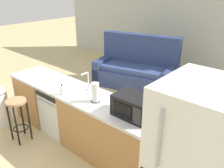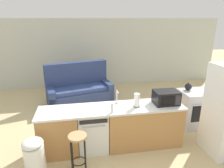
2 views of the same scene
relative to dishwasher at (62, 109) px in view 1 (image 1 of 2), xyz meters
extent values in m
plane|color=tan|center=(0.25, 0.00, -0.42)|extent=(24.00, 24.00, 0.00)
cube|color=beige|center=(0.55, 4.20, 0.88)|extent=(10.00, 0.06, 2.60)
cube|color=#B77F47|center=(-0.68, 0.00, 0.01)|extent=(0.75, 0.62, 0.86)
cube|color=#B77F47|center=(1.08, 0.00, 0.01)|extent=(1.55, 0.62, 0.86)
cube|color=silver|center=(0.40, 0.00, 0.46)|extent=(2.94, 0.66, 0.04)
cube|color=#49331C|center=(0.40, 0.00, -0.38)|extent=(2.86, 0.56, 0.08)
cube|color=white|center=(0.00, 0.00, 0.00)|extent=(0.58, 0.58, 0.84)
cube|color=black|center=(0.00, -0.30, 0.36)|extent=(0.52, 0.01, 0.08)
cylinder|color=#B2B2B7|center=(0.00, -0.31, 0.26)|extent=(0.44, 0.02, 0.02)
cylinder|color=silver|center=(2.60, 0.20, 0.28)|extent=(0.61, 0.03, 0.03)
torus|color=black|center=(2.43, 0.42, 0.47)|extent=(0.16, 0.16, 0.01)
torus|color=black|center=(2.43, 0.68, 0.47)|extent=(0.16, 0.16, 0.01)
cylinder|color=#B2B2B7|center=(2.40, -0.92, 1.04)|extent=(0.02, 0.02, 0.48)
cube|color=black|center=(1.54, 0.00, 0.62)|extent=(0.50, 0.36, 0.28)
cube|color=black|center=(1.49, -0.18, 0.62)|extent=(0.27, 0.01, 0.18)
cube|color=#2D2D33|center=(1.71, -0.18, 0.62)|extent=(0.11, 0.01, 0.21)
cylinder|color=silver|center=(0.53, 0.17, 0.49)|extent=(0.07, 0.07, 0.03)
cylinder|color=silver|center=(0.53, 0.17, 0.64)|extent=(0.02, 0.02, 0.26)
cylinder|color=silver|center=(0.53, 0.10, 0.77)|extent=(0.02, 0.14, 0.02)
cylinder|color=#4C4C51|center=(0.89, -0.05, 0.49)|extent=(0.14, 0.14, 0.01)
cylinder|color=white|center=(0.89, -0.05, 0.63)|extent=(0.11, 0.11, 0.27)
cylinder|color=silver|center=(0.36, -0.22, 0.55)|extent=(0.06, 0.06, 0.14)
cylinder|color=black|center=(0.36, -0.22, 0.64)|extent=(0.02, 0.02, 0.04)
cylinder|color=tan|center=(-0.30, -0.64, 0.30)|extent=(0.32, 0.32, 0.04)
cylinder|color=black|center=(-0.41, -0.75, -0.07)|extent=(0.03, 0.03, 0.70)
cylinder|color=black|center=(-0.19, -0.75, -0.07)|extent=(0.03, 0.03, 0.70)
cylinder|color=black|center=(-0.41, -0.53, -0.07)|extent=(0.03, 0.03, 0.70)
cylinder|color=black|center=(-0.19, -0.53, -0.07)|extent=(0.03, 0.03, 0.70)
torus|color=black|center=(-0.30, -0.64, -0.20)|extent=(0.25, 0.25, 0.02)
cylinder|color=white|center=(-1.03, -0.64, -0.11)|extent=(0.34, 0.34, 0.62)
cube|color=navy|center=(-0.21, 2.44, -0.21)|extent=(2.16, 1.36, 0.42)
cube|color=navy|center=(-0.29, 2.76, 0.21)|extent=(2.00, 0.72, 1.27)
cube|color=navy|center=(-1.08, 2.22, -0.11)|extent=(0.41, 0.92, 0.62)
cube|color=navy|center=(0.66, 2.66, -0.11)|extent=(0.41, 0.92, 0.62)
cube|color=#35477D|center=(-0.73, 2.26, 0.06)|extent=(0.70, 0.75, 0.12)
cube|color=#35477D|center=(-0.20, 2.39, 0.06)|extent=(0.70, 0.75, 0.12)
cube|color=#35477D|center=(0.34, 2.53, 0.06)|extent=(0.70, 0.75, 0.12)
camera|label=1|loc=(3.04, -2.14, 2.04)|focal=38.00mm
camera|label=2|loc=(-0.23, -3.58, 2.18)|focal=32.00mm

